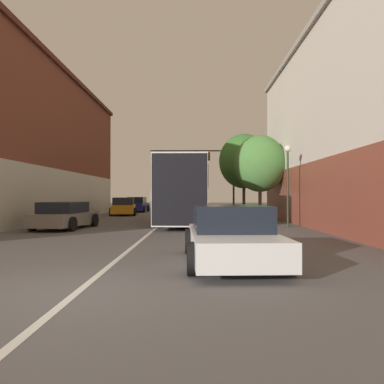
{
  "coord_description": "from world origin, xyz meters",
  "views": [
    {
      "loc": [
        1.93,
        -6.09,
        1.58
      ],
      "look_at": [
        1.73,
        15.0,
        1.79
      ],
      "focal_mm": 35.0,
      "sensor_mm": 36.0,
      "label": 1
    }
  ],
  "objects_px": {
    "traffic_signal_gantry": "(205,164)",
    "parked_car_left_near": "(65,216)",
    "parked_car_left_far": "(137,205)",
    "street_lamp": "(288,176)",
    "street_tree_far": "(244,161)",
    "hatchback_foreground": "(231,235)",
    "parked_car_left_mid": "(124,207)",
    "street_tree_near": "(260,164)",
    "bus": "(186,190)"
  },
  "relations": [
    {
      "from": "street_lamp",
      "to": "parked_car_left_mid",
      "type": "bearing_deg",
      "value": 132.12
    },
    {
      "from": "street_lamp",
      "to": "traffic_signal_gantry",
      "type": "bearing_deg",
      "value": 103.03
    },
    {
      "from": "parked_car_left_far",
      "to": "street_tree_near",
      "type": "height_order",
      "value": "street_tree_near"
    },
    {
      "from": "parked_car_left_near",
      "to": "street_tree_near",
      "type": "bearing_deg",
      "value": -53.63
    },
    {
      "from": "bus",
      "to": "street_tree_far",
      "type": "bearing_deg",
      "value": -30.15
    },
    {
      "from": "traffic_signal_gantry",
      "to": "parked_car_left_near",
      "type": "bearing_deg",
      "value": -112.76
    },
    {
      "from": "bus",
      "to": "parked_car_left_far",
      "type": "relative_size",
      "value": 2.96
    },
    {
      "from": "parked_car_left_near",
      "to": "traffic_signal_gantry",
      "type": "distance_m",
      "value": 18.94
    },
    {
      "from": "hatchback_foreground",
      "to": "street_lamp",
      "type": "bearing_deg",
      "value": -23.36
    },
    {
      "from": "parked_car_left_near",
      "to": "parked_car_left_mid",
      "type": "bearing_deg",
      "value": 3.81
    },
    {
      "from": "hatchback_foreground",
      "to": "parked_car_left_far",
      "type": "xyz_separation_m",
      "value": [
        -6.56,
        27.61,
        0.05
      ]
    },
    {
      "from": "parked_car_left_mid",
      "to": "street_lamp",
      "type": "xyz_separation_m",
      "value": [
        10.5,
        -11.61,
        1.88
      ]
    },
    {
      "from": "parked_car_left_mid",
      "to": "street_lamp",
      "type": "bearing_deg",
      "value": -144.65
    },
    {
      "from": "parked_car_left_far",
      "to": "street_lamp",
      "type": "xyz_separation_m",
      "value": [
        10.35,
        -17.75,
        1.87
      ]
    },
    {
      "from": "hatchback_foreground",
      "to": "parked_car_left_far",
      "type": "height_order",
      "value": "parked_car_left_far"
    },
    {
      "from": "traffic_signal_gantry",
      "to": "street_tree_near",
      "type": "relative_size",
      "value": 1.44
    },
    {
      "from": "bus",
      "to": "street_tree_near",
      "type": "bearing_deg",
      "value": -70.81
    },
    {
      "from": "parked_car_left_far",
      "to": "street_lamp",
      "type": "distance_m",
      "value": 20.63
    },
    {
      "from": "bus",
      "to": "parked_car_left_near",
      "type": "distance_m",
      "value": 7.44
    },
    {
      "from": "parked_car_left_near",
      "to": "parked_car_left_far",
      "type": "relative_size",
      "value": 1.03
    },
    {
      "from": "bus",
      "to": "traffic_signal_gantry",
      "type": "distance_m",
      "value": 12.82
    },
    {
      "from": "traffic_signal_gantry",
      "to": "street_lamp",
      "type": "distance_m",
      "value": 16.69
    },
    {
      "from": "bus",
      "to": "parked_car_left_near",
      "type": "bearing_deg",
      "value": 130.02
    },
    {
      "from": "street_lamp",
      "to": "street_tree_far",
      "type": "bearing_deg",
      "value": 94.0
    },
    {
      "from": "parked_car_left_far",
      "to": "traffic_signal_gantry",
      "type": "height_order",
      "value": "traffic_signal_gantry"
    },
    {
      "from": "parked_car_left_near",
      "to": "street_lamp",
      "type": "xyz_separation_m",
      "value": [
        10.91,
        0.94,
        1.94
      ]
    },
    {
      "from": "street_tree_near",
      "to": "street_tree_far",
      "type": "distance_m",
      "value": 5.88
    },
    {
      "from": "bus",
      "to": "parked_car_left_near",
      "type": "xyz_separation_m",
      "value": [
        -5.68,
        -4.62,
        -1.34
      ]
    },
    {
      "from": "hatchback_foreground",
      "to": "parked_car_left_mid",
      "type": "relative_size",
      "value": 1.06
    },
    {
      "from": "street_tree_near",
      "to": "street_tree_far",
      "type": "bearing_deg",
      "value": 92.81
    },
    {
      "from": "traffic_signal_gantry",
      "to": "street_tree_near",
      "type": "distance_m",
      "value": 11.41
    },
    {
      "from": "street_tree_far",
      "to": "traffic_signal_gantry",
      "type": "bearing_deg",
      "value": 120.28
    },
    {
      "from": "bus",
      "to": "street_lamp",
      "type": "relative_size",
      "value": 3.14
    },
    {
      "from": "parked_car_left_far",
      "to": "bus",
      "type": "bearing_deg",
      "value": -158.73
    },
    {
      "from": "street_lamp",
      "to": "street_tree_near",
      "type": "relative_size",
      "value": 0.75
    },
    {
      "from": "street_lamp",
      "to": "street_tree_near",
      "type": "bearing_deg",
      "value": 95.33
    },
    {
      "from": "traffic_signal_gantry",
      "to": "street_tree_far",
      "type": "height_order",
      "value": "street_tree_far"
    },
    {
      "from": "bus",
      "to": "street_tree_far",
      "type": "height_order",
      "value": "street_tree_far"
    },
    {
      "from": "hatchback_foreground",
      "to": "parked_car_left_mid",
      "type": "height_order",
      "value": "parked_car_left_mid"
    },
    {
      "from": "hatchback_foreground",
      "to": "street_tree_near",
      "type": "bearing_deg",
      "value": -14.66
    },
    {
      "from": "parked_car_left_near",
      "to": "street_lamp",
      "type": "relative_size",
      "value": 1.09
    },
    {
      "from": "parked_car_left_near",
      "to": "street_tree_near",
      "type": "relative_size",
      "value": 0.82
    },
    {
      "from": "hatchback_foreground",
      "to": "parked_car_left_near",
      "type": "distance_m",
      "value": 11.41
    },
    {
      "from": "parked_car_left_mid",
      "to": "traffic_signal_gantry",
      "type": "xyz_separation_m",
      "value": [
        6.76,
        4.54,
        3.87
      ]
    },
    {
      "from": "bus",
      "to": "traffic_signal_gantry",
      "type": "xyz_separation_m",
      "value": [
        1.49,
        12.47,
        2.59
      ]
    },
    {
      "from": "street_tree_far",
      "to": "hatchback_foreground",
      "type": "bearing_deg",
      "value": -98.2
    },
    {
      "from": "parked_car_left_far",
      "to": "traffic_signal_gantry",
      "type": "bearing_deg",
      "value": -102.33
    },
    {
      "from": "street_tree_near",
      "to": "street_tree_far",
      "type": "relative_size",
      "value": 0.84
    },
    {
      "from": "hatchback_foreground",
      "to": "bus",
      "type": "bearing_deg",
      "value": 3.73
    },
    {
      "from": "parked_car_left_far",
      "to": "street_tree_far",
      "type": "relative_size",
      "value": 0.67
    }
  ]
}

